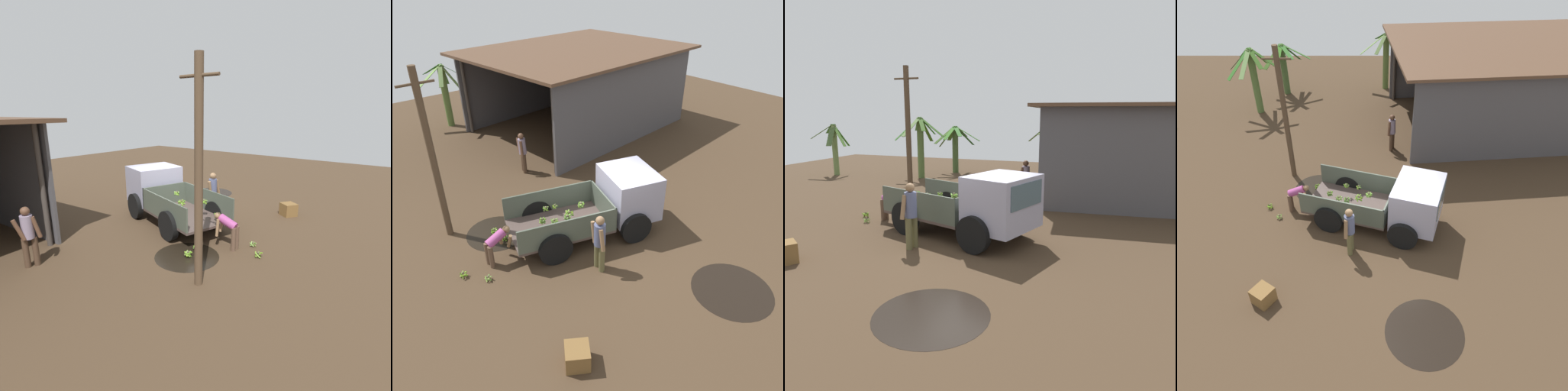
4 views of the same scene
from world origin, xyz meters
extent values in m
plane|color=#443221|center=(0.00, 0.00, 0.00)|extent=(36.00, 36.00, 0.00)
cylinder|color=black|center=(0.62, -3.92, 0.00)|extent=(2.09, 2.09, 0.01)
cylinder|color=black|center=(-2.83, 2.31, 0.00)|extent=(1.86, 1.86, 0.01)
cube|color=#4D3E38|center=(-1.50, 0.73, 0.53)|extent=(3.37, 2.66, 0.08)
cube|color=#4B5547|center=(-1.23, 1.58, 0.95)|extent=(2.82, 0.95, 0.76)
cube|color=#4B5547|center=(-1.78, -0.12, 0.95)|extent=(2.82, 0.95, 0.76)
cube|color=#4B5547|center=(-0.13, 0.29, 0.95)|extent=(0.61, 1.77, 0.76)
cube|color=#9E9CB4|center=(0.72, 0.02, 1.20)|extent=(1.96, 2.17, 1.42)
cube|color=#4C606B|center=(1.43, -0.21, 1.48)|extent=(0.47, 1.38, 0.62)
cylinder|color=black|center=(0.80, 0.99, 0.49)|extent=(1.00, 0.51, 0.98)
cylinder|color=black|center=(0.21, -0.82, 0.49)|extent=(1.00, 0.51, 0.98)
cylinder|color=black|center=(-1.63, 1.78, 0.49)|extent=(1.00, 0.51, 0.98)
cylinder|color=black|center=(-2.22, -0.04, 0.49)|extent=(1.00, 0.51, 0.98)
sphere|color=brown|center=(-2.18, 0.58, 1.17)|extent=(0.08, 0.08, 0.08)
cylinder|color=#70A530|center=(-2.22, 0.62, 1.11)|extent=(0.15, 0.14, 0.14)
cylinder|color=olive|center=(-2.23, 0.57, 1.11)|extent=(0.07, 0.16, 0.15)
cylinder|color=#54772E|center=(-2.21, 0.53, 1.11)|extent=(0.16, 0.12, 0.14)
cylinder|color=#52722D|center=(-2.15, 0.54, 1.11)|extent=(0.15, 0.12, 0.15)
cylinder|color=#7CAE38|center=(-2.12, 0.59, 1.12)|extent=(0.07, 0.17, 0.13)
cylinder|color=#598C2A|center=(-2.15, 0.64, 1.12)|extent=(0.17, 0.11, 0.12)
sphere|color=brown|center=(-1.87, 0.45, 1.07)|extent=(0.07, 0.07, 0.07)
cylinder|color=olive|center=(-1.91, 0.39, 1.02)|extent=(0.16, 0.13, 0.10)
cylinder|color=#73AC39|center=(-1.85, 0.38, 1.02)|extent=(0.18, 0.08, 0.11)
cylinder|color=#79A530|center=(-1.81, 0.44, 1.00)|extent=(0.04, 0.16, 0.14)
cylinder|color=#6DA03E|center=(-1.81, 0.50, 1.03)|extent=(0.14, 0.15, 0.10)
cylinder|color=#7AAD35|center=(-1.88, 0.50, 1.00)|extent=(0.15, 0.07, 0.15)
cylinder|color=#547D2F|center=(-1.93, 0.47, 1.02)|extent=(0.09, 0.17, 0.12)
sphere|color=brown|center=(-1.66, 1.17, 1.05)|extent=(0.07, 0.07, 0.07)
cylinder|color=#598A23|center=(-1.71, 1.14, 1.01)|extent=(0.10, 0.15, 0.09)
cylinder|color=#58811C|center=(-1.66, 1.12, 0.99)|extent=(0.13, 0.04, 0.13)
cylinder|color=olive|center=(-1.62, 1.14, 1.00)|extent=(0.10, 0.13, 0.12)
cylinder|color=olive|center=(-1.61, 1.20, 1.01)|extent=(0.11, 0.14, 0.09)
cylinder|color=#59811B|center=(-1.67, 1.21, 0.99)|extent=(0.12, 0.05, 0.14)
cylinder|color=olive|center=(-1.71, 1.20, 1.00)|extent=(0.10, 0.13, 0.12)
sphere|color=brown|center=(-1.59, 0.18, 1.21)|extent=(0.09, 0.09, 0.09)
cylinder|color=olive|center=(-1.64, 0.14, 1.16)|extent=(0.13, 0.16, 0.13)
cylinder|color=#567936|center=(-1.58, 0.13, 1.14)|extent=(0.15, 0.06, 0.16)
cylinder|color=#598630|center=(-1.54, 0.16, 1.14)|extent=(0.08, 0.15, 0.16)
cylinder|color=#709E41|center=(-1.54, 0.23, 1.17)|extent=(0.16, 0.15, 0.11)
cylinder|color=#5B8235|center=(-1.60, 0.25, 1.16)|extent=(0.18, 0.08, 0.13)
cylinder|color=#4D7429|center=(-1.65, 0.19, 1.15)|extent=(0.07, 0.17, 0.14)
sphere|color=brown|center=(-1.24, 1.29, 0.89)|extent=(0.06, 0.06, 0.06)
cylinder|color=#5B7C31|center=(-1.21, 1.24, 0.86)|extent=(0.15, 0.10, 0.09)
cylinder|color=olive|center=(-1.20, 1.29, 0.83)|extent=(0.05, 0.13, 0.13)
cylinder|color=#5C7E36|center=(-1.23, 1.34, 0.84)|extent=(0.14, 0.06, 0.12)
cylinder|color=#598524|center=(-1.27, 1.32, 0.83)|extent=(0.10, 0.12, 0.13)
cylinder|color=#79A729|center=(-1.28, 1.27, 0.84)|extent=(0.11, 0.14, 0.11)
sphere|color=brown|center=(-1.21, 0.60, 0.97)|extent=(0.08, 0.08, 0.08)
cylinder|color=#76AC33|center=(-1.22, 0.68, 0.92)|extent=(0.22, 0.08, 0.14)
cylinder|color=#73A22D|center=(-1.28, 0.65, 0.92)|extent=(0.16, 0.20, 0.14)
cylinder|color=olive|center=(-1.28, 0.56, 0.90)|extent=(0.12, 0.19, 0.18)
cylinder|color=#609E27|center=(-1.20, 0.52, 0.91)|extent=(0.21, 0.07, 0.16)
cylinder|color=olive|center=(-1.13, 0.56, 0.92)|extent=(0.13, 0.21, 0.14)
cylinder|color=#597628|center=(-1.14, 0.63, 0.91)|extent=(0.13, 0.20, 0.16)
sphere|color=brown|center=(-2.74, 0.62, 0.82)|extent=(0.07, 0.07, 0.07)
cylinder|color=#7FAD2B|center=(-2.70, 0.56, 0.77)|extent=(0.17, 0.14, 0.12)
cylinder|color=#598121|center=(-2.69, 0.61, 0.75)|extent=(0.08, 0.16, 0.16)
cylinder|color=olive|center=(-2.70, 0.67, 0.76)|extent=(0.15, 0.14, 0.15)
cylinder|color=#56891F|center=(-2.75, 0.69, 0.77)|extent=(0.18, 0.05, 0.13)
cylinder|color=#81B03B|center=(-2.79, 0.66, 0.76)|extent=(0.14, 0.15, 0.15)
cylinder|color=#587D33|center=(-2.80, 0.61, 0.75)|extent=(0.07, 0.15, 0.17)
cylinder|color=olive|center=(-2.77, 0.57, 0.75)|extent=(0.16, 0.11, 0.16)
sphere|color=brown|center=(-0.87, 0.45, 1.21)|extent=(0.08, 0.08, 0.08)
cylinder|color=olive|center=(-0.82, 0.41, 1.17)|extent=(0.15, 0.15, 0.11)
cylinder|color=#5D9A23|center=(-0.81, 0.45, 1.15)|extent=(0.06, 0.16, 0.14)
cylinder|color=#7CAF4D|center=(-0.82, 0.50, 1.17)|extent=(0.15, 0.15, 0.11)
cylinder|color=olive|center=(-0.87, 0.52, 1.16)|extent=(0.16, 0.06, 0.13)
cylinder|color=#6DA024|center=(-0.90, 0.50, 1.15)|extent=(0.14, 0.14, 0.14)
cylinder|color=#73A736|center=(-0.91, 0.46, 1.14)|extent=(0.06, 0.15, 0.15)
cylinder|color=#6C9E3C|center=(-0.92, 0.41, 1.17)|extent=(0.14, 0.16, 0.11)
cylinder|color=olive|center=(-0.86, 0.41, 1.14)|extent=(0.14, 0.06, 0.16)
cube|color=#4D4B4E|center=(4.73, 11.21, 1.86)|extent=(9.06, 0.96, 3.71)
cube|color=#4D4B4E|center=(5.37, 4.53, 1.86)|extent=(9.06, 0.96, 3.71)
cube|color=brown|center=(5.05, 7.87, 3.77)|extent=(10.57, 8.52, 0.12)
cylinder|color=#3F3833|center=(0.43, 10.60, 1.86)|extent=(0.16, 0.16, 3.71)
cylinder|color=#3F3833|center=(1.03, 4.31, 1.86)|extent=(0.16, 0.16, 3.71)
cylinder|color=#4E3A28|center=(-3.95, 3.25, 2.59)|extent=(0.20, 0.20, 5.17)
cylinder|color=#4E3A28|center=(-3.95, 3.25, 4.72)|extent=(0.98, 0.07, 0.07)
cylinder|color=#506D35|center=(-6.65, 9.04, 1.62)|extent=(0.35, 0.35, 3.24)
cube|color=#2B5019|center=(-5.95, 8.99, 2.79)|extent=(1.43, 0.33, 1.01)
cube|color=#318327|center=(-6.37, 9.37, 2.82)|extent=(0.73, 0.80, 0.94)
cube|color=#3E6F1F|center=(-6.63, 9.67, 2.61)|extent=(0.24, 1.27, 1.38)
cube|color=#438439|center=(-7.04, 9.57, 2.91)|extent=(0.97, 1.20, 0.78)
cube|color=#405A30|center=(-7.21, 9.12, 2.75)|extent=(1.17, 0.35, 1.09)
cube|color=#2D6220|center=(-7.12, 8.55, 2.69)|extent=(1.13, 1.17, 1.21)
cube|color=#5C7B40|center=(-6.72, 8.28, 2.82)|extent=(0.38, 1.57, 0.96)
cube|color=#345B1C|center=(-6.31, 8.61, 2.94)|extent=(0.86, 1.01, 0.71)
cylinder|color=#516830|center=(0.02, 12.19, 1.53)|extent=(0.34, 0.34, 3.06)
cube|color=#396832|center=(0.64, 12.15, 2.68)|extent=(1.28, 0.37, 0.88)
cube|color=#3C6D30|center=(0.27, 12.62, 2.50)|extent=(0.70, 0.98, 1.22)
cube|color=#2A7222|center=(-0.24, 12.67, 2.83)|extent=(0.76, 1.08, 0.57)
cube|color=olive|center=(-0.70, 12.31, 2.51)|extent=(1.49, 0.51, 1.21)
cube|color=#4D6633|center=(-0.27, 11.58, 2.74)|extent=(0.76, 1.32, 0.77)
cube|color=olive|center=(0.33, 11.84, 2.49)|extent=(0.77, 0.84, 1.25)
cylinder|color=#456032|center=(-5.66, 11.47, 1.35)|extent=(0.35, 0.35, 2.70)
cube|color=#366126|center=(-4.93, 11.58, 2.32)|extent=(1.51, 0.42, 0.87)
cube|color=#265B27|center=(-5.28, 11.99, 2.17)|extent=(0.95, 1.19, 1.17)
cube|color=#395122|center=(-5.60, 12.16, 2.41)|extent=(0.37, 1.40, 0.70)
cube|color=#436A2C|center=(-6.00, 11.78, 2.31)|extent=(0.86, 0.81, 0.90)
cube|color=#567438|center=(-6.15, 11.42, 2.14)|extent=(1.02, 0.35, 1.24)
cube|color=#314E18|center=(-6.04, 10.91, 2.27)|extent=(1.00, 1.30, 0.98)
cube|color=#326D1C|center=(-5.71, 10.83, 2.39)|extent=(0.33, 1.30, 0.73)
cube|color=#366E2A|center=(-5.32, 11.05, 2.48)|extent=(0.88, 1.01, 0.55)
cylinder|color=brown|center=(-1.46, -1.13, 0.42)|extent=(0.19, 0.19, 0.85)
cylinder|color=brown|center=(-1.42, -0.89, 0.42)|extent=(0.19, 0.19, 0.85)
cylinder|color=slate|center=(-1.44, -1.01, 1.18)|extent=(0.36, 0.36, 0.66)
sphere|color=#8C6746|center=(-1.44, -1.01, 1.63)|extent=(0.24, 0.24, 0.24)
cylinder|color=#8C6746|center=(-1.54, -1.21, 1.15)|extent=(0.15, 0.25, 0.64)
cylinder|color=#8C6746|center=(-1.46, -0.79, 1.15)|extent=(0.14, 0.24, 0.64)
cylinder|color=brown|center=(-3.69, 1.18, 0.36)|extent=(0.14, 0.14, 0.71)
cylinder|color=brown|center=(-3.68, 0.98, 0.36)|extent=(0.14, 0.14, 0.71)
cylinder|color=#A34283|center=(-3.42, 1.09, 0.82)|extent=(0.62, 0.28, 0.45)
sphere|color=#8C6746|center=(-3.07, 1.10, 0.96)|extent=(0.20, 0.20, 0.20)
cylinder|color=#8C6746|center=(-3.18, 1.27, 0.64)|extent=(0.10, 0.16, 0.54)
cylinder|color=#8C6746|center=(-3.10, 0.92, 0.66)|extent=(0.10, 0.28, 0.52)
cylinder|color=#463122|center=(0.08, 5.16, 0.41)|extent=(0.20, 0.20, 0.81)
cylinder|color=#463122|center=(0.16, 5.37, 0.41)|extent=(0.20, 0.20, 0.81)
cylinder|color=gray|center=(0.11, 5.27, 1.13)|extent=(0.40, 0.39, 0.64)
sphere|color=brown|center=(0.10, 5.27, 1.56)|extent=(0.23, 0.23, 0.23)
cylinder|color=brown|center=(-0.03, 5.10, 1.10)|extent=(0.18, 0.25, 0.61)
cylinder|color=brown|center=(0.08, 5.50, 1.11)|extent=(0.20, 0.31, 0.60)
sphere|color=#4E4733|center=(-4.49, 1.13, 0.15)|extent=(0.07, 0.07, 0.07)
cylinder|color=#75AA30|center=(-4.44, 1.10, 0.09)|extent=(0.11, 0.16, 0.15)
cylinder|color=olive|center=(-4.43, 1.17, 0.10)|extent=(0.13, 0.16, 0.13)
cylinder|color=#84B042|center=(-4.51, 1.19, 0.09)|extent=(0.16, 0.09, 0.15)
cylinder|color=#567523|center=(-4.54, 1.12, 0.08)|extent=(0.07, 0.15, 0.16)
cylinder|color=#6AA120|center=(-4.49, 1.06, 0.11)|extent=(0.18, 0.05, 0.11)
sphere|color=brown|center=(-2.89, 2.32, 0.16)|extent=(0.07, 0.07, 0.07)
cylinder|color=#63A021|center=(-2.89, 2.26, 0.10)|extent=(0.17, 0.04, 0.14)
cylinder|color=#7DAF3C|center=(-2.85, 2.27, 0.10)|extent=(0.15, 0.14, 0.14)
cylinder|color=#85A948|center=(-2.82, 2.33, 0.12)|extent=(0.06, 0.18, 0.11)
cylinder|color=#76A827|center=(-2.86, 2.39, 0.11)|extent=(0.18, 0.12, 0.12)
cylinder|color=#587A25|center=(-2.91, 2.38, 0.10)|extent=(0.17, 0.10, 0.14)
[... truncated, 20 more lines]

